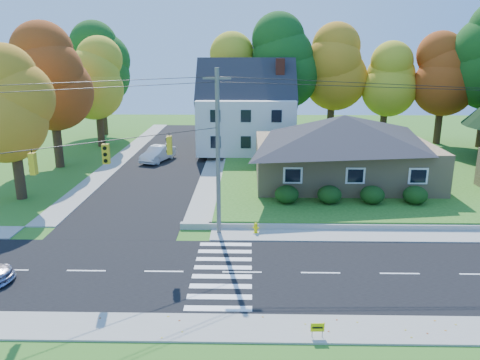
{
  "coord_description": "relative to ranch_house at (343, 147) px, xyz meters",
  "views": [
    {
      "loc": [
        0.32,
        -21.67,
        10.96
      ],
      "look_at": [
        -0.26,
        8.0,
        2.67
      ],
      "focal_mm": 35.0,
      "sensor_mm": 36.0,
      "label": 1
    }
  ],
  "objects": [
    {
      "name": "tree_lot_1",
      "position": [
        -4.0,
        17.0,
        6.35
      ],
      "size": [
        7.84,
        7.84,
        14.6
      ],
      "color": "#3F2A19",
      "rests_on": "lawn"
    },
    {
      "name": "ground",
      "position": [
        -8.0,
        -16.0,
        -3.27
      ],
      "size": [
        120.0,
        120.0,
        0.0
      ],
      "primitive_type": "plane",
      "color": "#3D7923"
    },
    {
      "name": "ranch_house",
      "position": [
        0.0,
        0.0,
        0.0
      ],
      "size": [
        14.6,
        10.6,
        5.4
      ],
      "color": "tan",
      "rests_on": "lawn"
    },
    {
      "name": "hedge_row",
      "position": [
        -0.5,
        -6.2,
        -2.13
      ],
      "size": [
        10.7,
        1.7,
        1.27
      ],
      "color": "#163A10",
      "rests_on": "lawn"
    },
    {
      "name": "sidewalk_north",
      "position": [
        -8.0,
        -11.0,
        -3.23
      ],
      "size": [
        90.0,
        2.0,
        0.08
      ],
      "primitive_type": "cube",
      "color": "#9C9A90",
      "rests_on": "ground"
    },
    {
      "name": "sidewalk_south",
      "position": [
        -8.0,
        -21.0,
        -3.23
      ],
      "size": [
        90.0,
        2.0,
        0.08
      ],
      "primitive_type": "cube",
      "color": "#9C9A90",
      "rests_on": "ground"
    },
    {
      "name": "white_car",
      "position": [
        -16.9,
        8.41,
        -2.46
      ],
      "size": [
        3.11,
        5.04,
        1.57
      ],
      "primitive_type": "imported",
      "rotation": [
        0.0,
        0.0,
        -0.33
      ],
      "color": "silver",
      "rests_on": "road_cross"
    },
    {
      "name": "tree_lot_4",
      "position": [
        14.0,
        16.0,
        5.04
      ],
      "size": [
        6.72,
        6.72,
        12.51
      ],
      "color": "#3F2A19",
      "rests_on": "lawn"
    },
    {
      "name": "yard_sign",
      "position": [
        -4.96,
        -21.6,
        -2.78
      ],
      "size": [
        0.55,
        0.05,
        0.68
      ],
      "color": "black",
      "rests_on": "ground"
    },
    {
      "name": "tree_west_2",
      "position": [
        -25.0,
        16.0,
        4.54
      ],
      "size": [
        6.72,
        6.72,
        12.51
      ],
      "color": "#3F2A19",
      "rests_on": "ground"
    },
    {
      "name": "road_cross",
      "position": [
        -16.0,
        10.0,
        -3.25
      ],
      "size": [
        8.0,
        44.0,
        0.02
      ],
      "primitive_type": "cube",
      "color": "black",
      "rests_on": "ground"
    },
    {
      "name": "road_main",
      "position": [
        -8.0,
        -16.0,
        -3.26
      ],
      "size": [
        90.0,
        8.0,
        0.02
      ],
      "primitive_type": "cube",
      "color": "black",
      "rests_on": "ground"
    },
    {
      "name": "colonial_house",
      "position": [
        -7.96,
        12.0,
        1.32
      ],
      "size": [
        10.4,
        8.4,
        9.6
      ],
      "color": "silver",
      "rests_on": "lawn"
    },
    {
      "name": "lawn",
      "position": [
        5.0,
        5.0,
        -3.02
      ],
      "size": [
        30.0,
        30.0,
        0.5
      ],
      "primitive_type": "cube",
      "color": "#3D7923",
      "rests_on": "ground"
    },
    {
      "name": "tree_west_3",
      "position": [
        -27.0,
        24.0,
        5.85
      ],
      "size": [
        7.84,
        7.84,
        14.6
      ],
      "color": "#3F2A19",
      "rests_on": "ground"
    },
    {
      "name": "traffic_infrastructure",
      "position": [
        -8.15,
        -14.65,
        1.88
      ],
      "size": [
        38.1,
        10.66,
        10.0
      ],
      "color": "#666059",
      "rests_on": "ground"
    },
    {
      "name": "tree_lot_2",
      "position": [
        2.0,
        18.0,
        5.7
      ],
      "size": [
        7.28,
        7.28,
        13.56
      ],
      "color": "#3F2A19",
      "rests_on": "lawn"
    },
    {
      "name": "tree_west_1",
      "position": [
        -26.0,
        6.0,
        5.2
      ],
      "size": [
        7.28,
        7.28,
        13.56
      ],
      "color": "#3F2A19",
      "rests_on": "ground"
    },
    {
      "name": "tree_lot_3",
      "position": [
        8.0,
        17.0,
        4.39
      ],
      "size": [
        6.16,
        6.16,
        11.47
      ],
      "color": "#3F2A19",
      "rests_on": "lawn"
    },
    {
      "name": "tree_lot_0",
      "position": [
        -10.0,
        18.0,
        5.04
      ],
      "size": [
        6.72,
        6.72,
        12.51
      ],
      "color": "#3F2A19",
      "rests_on": "lawn"
    },
    {
      "name": "fire_hydrant",
      "position": [
        -7.23,
        -10.77,
        -2.92
      ],
      "size": [
        0.41,
        0.32,
        0.72
      ],
      "color": "#DFD104",
      "rests_on": "ground"
    },
    {
      "name": "tree_west_0",
      "position": [
        -25.0,
        -4.0,
        3.89
      ],
      "size": [
        6.16,
        6.16,
        11.47
      ],
      "color": "#3F2A19",
      "rests_on": "ground"
    }
  ]
}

